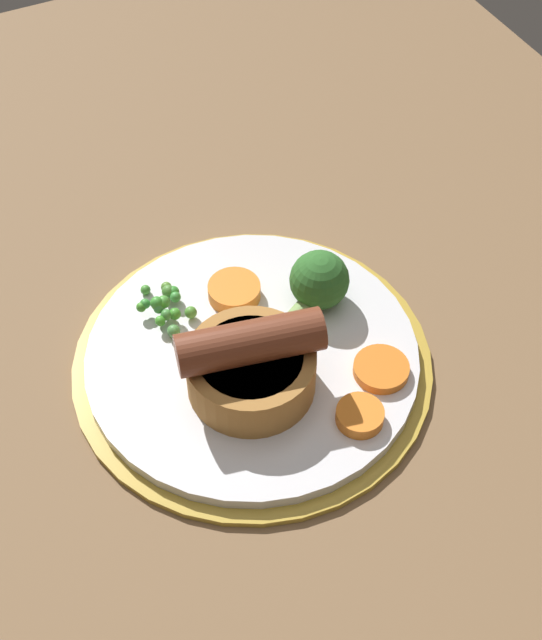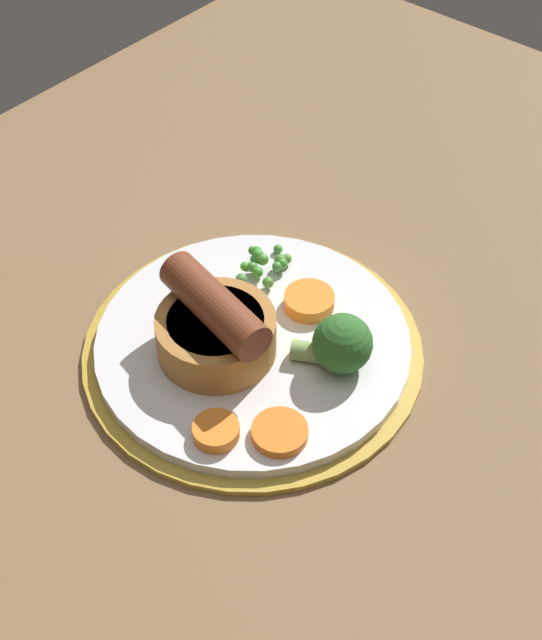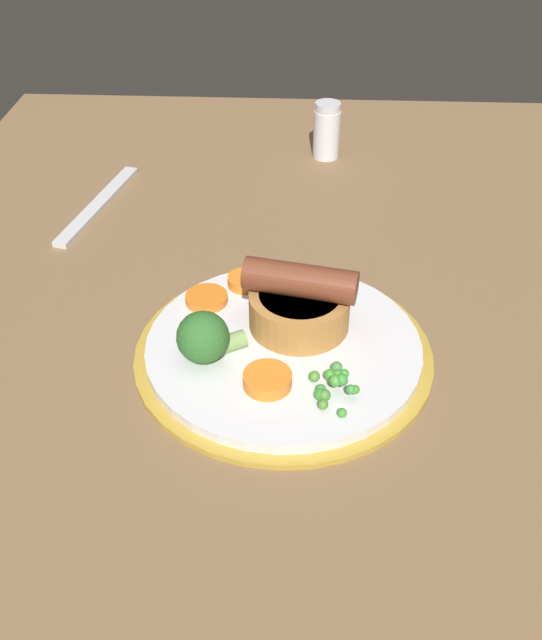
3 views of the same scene
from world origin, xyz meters
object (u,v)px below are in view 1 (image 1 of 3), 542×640
(pea_pile, at_px, (165,305))
(broccoli_floret_near, at_px, (318,282))
(carrot_slice_0, at_px, (360,416))
(dinner_plate, at_px, (252,360))
(carrot_slice_3, at_px, (381,369))
(sausage_pudding, at_px, (251,364))
(carrot_slice_1, at_px, (232,292))

(pea_pile, relative_size, broccoli_floret_near, 0.99)
(pea_pile, distance_m, carrot_slice_0, 0.16)
(dinner_plate, bearing_deg, carrot_slice_3, -127.18)
(dinner_plate, height_order, broccoli_floret_near, broccoli_floret_near)
(sausage_pudding, height_order, carrot_slice_3, sausage_pudding)
(carrot_slice_0, bearing_deg, carrot_slice_3, -49.88)
(sausage_pudding, distance_m, carrot_slice_1, 0.08)
(dinner_plate, relative_size, carrot_slice_0, 7.97)
(broccoli_floret_near, bearing_deg, carrot_slice_1, 120.96)
(pea_pile, distance_m, carrot_slice_3, 0.16)
(sausage_pudding, bearing_deg, pea_pile, 120.36)
(dinner_plate, xyz_separation_m, broccoli_floret_near, (0.02, -0.06, 0.03))
(dinner_plate, bearing_deg, broccoli_floret_near, -70.74)
(pea_pile, distance_m, carrot_slice_1, 0.05)
(carrot_slice_0, bearing_deg, pea_pile, 29.62)
(pea_pile, height_order, broccoli_floret_near, broccoli_floret_near)
(dinner_plate, distance_m, carrot_slice_0, 0.09)
(carrot_slice_0, bearing_deg, dinner_plate, 25.66)
(dinner_plate, xyz_separation_m, carrot_slice_1, (0.05, -0.01, 0.01))
(carrot_slice_3, bearing_deg, dinner_plate, 52.82)
(sausage_pudding, bearing_deg, carrot_slice_1, 86.23)
(pea_pile, bearing_deg, dinner_plate, -145.39)
(sausage_pudding, height_order, broccoli_floret_near, sausage_pudding)
(sausage_pudding, height_order, pea_pile, sausage_pudding)
(carrot_slice_0, xyz_separation_m, carrot_slice_1, (0.13, 0.03, 0.00))
(dinner_plate, xyz_separation_m, carrot_slice_0, (-0.08, -0.04, 0.01))
(sausage_pudding, relative_size, carrot_slice_0, 3.11)
(broccoli_floret_near, bearing_deg, carrot_slice_0, -131.93)
(carrot_slice_3, bearing_deg, pea_pile, 44.73)
(sausage_pudding, bearing_deg, carrot_slice_0, -35.96)
(broccoli_floret_near, bearing_deg, carrot_slice_3, -112.53)
(dinner_plate, relative_size, pea_pile, 4.50)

